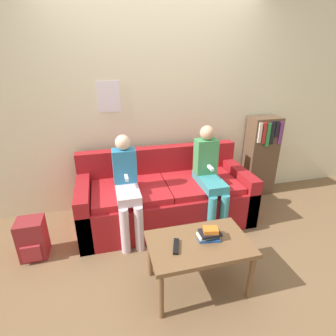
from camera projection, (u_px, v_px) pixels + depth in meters
name	position (u px, v px, depth m)	size (l,w,h in m)	color
ground_plane	(178.00, 246.00, 2.72)	(10.00, 10.00, 0.00)	brown
wall_back	(155.00, 103.00, 3.14)	(8.00, 0.06, 2.60)	beige
couch	(165.00, 198.00, 3.08)	(1.95, 0.84, 0.81)	maroon
coffee_table	(199.00, 248.00, 2.10)	(0.81, 0.51, 0.45)	brown
person_left	(127.00, 184.00, 2.67)	(0.24, 0.57, 1.10)	silver
person_right	(209.00, 173.00, 2.88)	(0.24, 0.57, 1.13)	teal
tv_remote	(176.00, 246.00, 2.02)	(0.09, 0.17, 0.02)	black
book_stack	(209.00, 234.00, 2.10)	(0.19, 0.13, 0.10)	#23519E
bookshelf	(261.00, 156.00, 3.61)	(0.40, 0.27, 1.09)	brown
backpack	(33.00, 239.00, 2.52)	(0.24, 0.26, 0.40)	maroon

